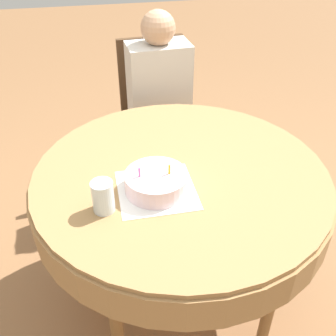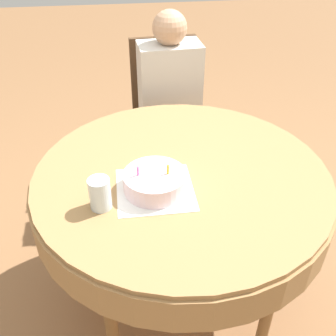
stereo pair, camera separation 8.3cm
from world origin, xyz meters
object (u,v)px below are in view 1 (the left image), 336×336
at_px(chair, 156,118).
at_px(drinking_glass, 103,197).
at_px(person, 160,98).
at_px(birthday_cake, 156,182).

bearing_deg(chair, drinking_glass, -112.69).
bearing_deg(chair, person, -90.00).
bearing_deg(drinking_glass, chair, 71.09).
relative_size(person, birthday_cake, 5.12).
relative_size(chair, birthday_cake, 4.26).
xyz_separation_m(birthday_cake, drinking_glass, (-0.19, -0.07, 0.02)).
bearing_deg(person, chair, 90.00).
xyz_separation_m(chair, drinking_glass, (-0.37, -1.07, 0.31)).
height_order(chair, birthday_cake, chair).
bearing_deg(person, birthday_cake, -105.11).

